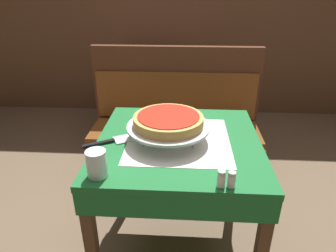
% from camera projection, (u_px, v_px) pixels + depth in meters
% --- Properties ---
extents(ground_plane, '(14.00, 14.00, 0.00)m').
position_uv_depth(ground_plane, '(177.00, 250.00, 1.81)').
color(ground_plane, brown).
extents(dining_table_front, '(0.80, 0.80, 0.76)m').
position_uv_depth(dining_table_front, '(178.00, 156.00, 1.52)').
color(dining_table_front, '#1E6B33').
rests_on(dining_table_front, ground_plane).
extents(dining_table_rear, '(0.86, 0.86, 0.76)m').
position_uv_depth(dining_table_rear, '(154.00, 72.00, 2.97)').
color(dining_table_rear, red).
rests_on(dining_table_rear, ground_plane).
extents(booth_bench, '(1.30, 0.46, 1.03)m').
position_uv_depth(booth_bench, '(175.00, 141.00, 2.40)').
color(booth_bench, '#4C2819').
rests_on(booth_bench, ground_plane).
extents(back_wall_panel, '(6.00, 0.04, 2.40)m').
position_uv_depth(back_wall_panel, '(185.00, 9.00, 3.27)').
color(back_wall_panel, brown).
rests_on(back_wall_panel, ground_plane).
extents(pizza_pan_stand, '(0.40, 0.40, 0.08)m').
position_uv_depth(pizza_pan_stand, '(168.00, 127.00, 1.44)').
color(pizza_pan_stand, '#ADADB2').
rests_on(pizza_pan_stand, dining_table_front).
extents(deep_dish_pizza, '(0.34, 0.34, 0.05)m').
position_uv_depth(deep_dish_pizza, '(168.00, 120.00, 1.42)').
color(deep_dish_pizza, tan).
rests_on(deep_dish_pizza, pizza_pan_stand).
extents(pizza_server, '(0.24, 0.17, 0.01)m').
position_uv_depth(pizza_server, '(110.00, 141.00, 1.45)').
color(pizza_server, '#BCBCC1').
rests_on(pizza_server, dining_table_front).
extents(water_glass_near, '(0.08, 0.08, 0.11)m').
position_uv_depth(water_glass_near, '(97.00, 164.00, 1.18)').
color(water_glass_near, silver).
rests_on(water_glass_near, dining_table_front).
extents(salt_shaker, '(0.03, 0.03, 0.07)m').
position_uv_depth(salt_shaker, '(221.00, 179.00, 1.13)').
color(salt_shaker, silver).
rests_on(salt_shaker, dining_table_front).
extents(pepper_shaker, '(0.03, 0.03, 0.07)m').
position_uv_depth(pepper_shaker, '(232.00, 180.00, 1.12)').
color(pepper_shaker, silver).
rests_on(pepper_shaker, dining_table_front).
extents(condiment_caddy, '(0.14, 0.14, 0.15)m').
position_uv_depth(condiment_caddy, '(158.00, 61.00, 2.83)').
color(condiment_caddy, black).
rests_on(condiment_caddy, dining_table_rear).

